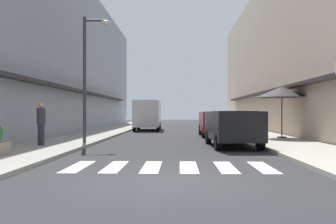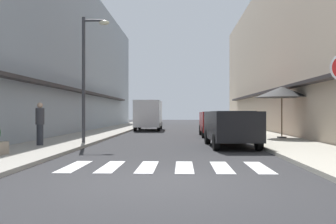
# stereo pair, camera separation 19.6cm
# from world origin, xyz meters

# --- Properties ---
(ground_plane) EXTENTS (100.07, 100.07, 0.00)m
(ground_plane) POSITION_xyz_m (0.00, 18.19, 0.00)
(ground_plane) COLOR #2B2B2D
(sidewalk_left) EXTENTS (2.97, 63.68, 0.12)m
(sidewalk_left) POSITION_xyz_m (-4.94, 18.19, 0.06)
(sidewalk_left) COLOR #9E998E
(sidewalk_left) RESTS_ON ground_plane
(sidewalk_right) EXTENTS (2.97, 63.68, 0.12)m
(sidewalk_right) POSITION_xyz_m (4.94, 18.19, 0.06)
(sidewalk_right) COLOR #ADA899
(sidewalk_right) RESTS_ON ground_plane
(building_row_left) EXTENTS (5.50, 42.94, 10.84)m
(building_row_left) POSITION_xyz_m (-8.92, 19.47, 5.42)
(building_row_left) COLOR #939EA8
(building_row_left) RESTS_ON ground_plane
(building_row_right) EXTENTS (5.50, 42.94, 11.20)m
(building_row_right) POSITION_xyz_m (8.92, 19.47, 5.59)
(building_row_right) COLOR #C6B299
(building_row_right) RESTS_ON ground_plane
(crosswalk) EXTENTS (5.20, 2.20, 0.01)m
(crosswalk) POSITION_xyz_m (-0.00, 2.12, 0.01)
(crosswalk) COLOR silver
(crosswalk) RESTS_ON ground_plane
(parked_car_near) EXTENTS (1.95, 4.53, 1.47)m
(parked_car_near) POSITION_xyz_m (2.41, 8.00, 0.92)
(parked_car_near) COLOR black
(parked_car_near) RESTS_ON ground_plane
(parked_car_mid) EXTENTS (1.82, 4.45, 1.47)m
(parked_car_mid) POSITION_xyz_m (2.41, 14.95, 0.92)
(parked_car_mid) COLOR maroon
(parked_car_mid) RESTS_ON ground_plane
(delivery_van) EXTENTS (2.08, 5.43, 2.37)m
(delivery_van) POSITION_xyz_m (-2.26, 22.84, 1.41)
(delivery_van) COLOR silver
(delivery_van) RESTS_ON ground_plane
(street_lamp) EXTENTS (1.19, 0.28, 5.41)m
(street_lamp) POSITION_xyz_m (-3.64, 8.63, 3.42)
(street_lamp) COLOR #38383D
(street_lamp) RESTS_ON sidewalk_left
(cafe_umbrella) EXTENTS (2.76, 2.76, 2.62)m
(cafe_umbrella) POSITION_xyz_m (5.51, 12.04, 2.45)
(cafe_umbrella) COLOR #262626
(cafe_umbrella) RESTS_ON sidewalk_right
(pedestrian_walking_near) EXTENTS (0.34, 0.34, 1.69)m
(pedestrian_walking_near) POSITION_xyz_m (-5.19, 7.20, 1.01)
(pedestrian_walking_near) COLOR #282B33
(pedestrian_walking_near) RESTS_ON sidewalk_left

